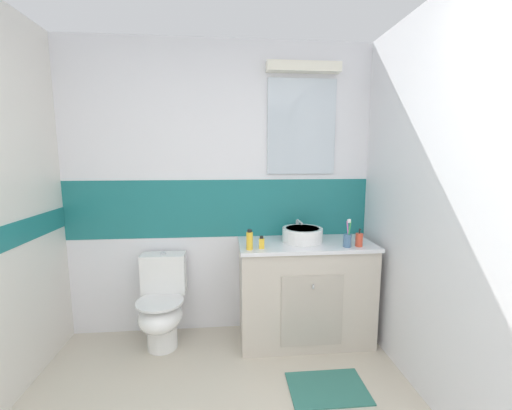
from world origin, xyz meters
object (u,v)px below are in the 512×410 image
object	(u,v)px
deodorant_spray_can	(250,240)
perfume_flask_small	(262,243)
toothbrush_cup	(347,239)
sink_basin	(302,234)
soap_dispenser	(359,240)
toilet	(162,305)

from	to	relation	value
deodorant_spray_can	perfume_flask_small	bearing A→B (deg)	12.46
toothbrush_cup	perfume_flask_small	size ratio (longest dim) A/B	2.27
sink_basin	toothbrush_cup	distance (m)	0.37
soap_dispenser	perfume_flask_small	size ratio (longest dim) A/B	1.47
deodorant_spray_can	soap_dispenser	bearing A→B (deg)	0.74
soap_dispenser	deodorant_spray_can	world-z (taller)	deodorant_spray_can
deodorant_spray_can	toothbrush_cup	bearing A→B (deg)	0.13
sink_basin	toothbrush_cup	xyz separation A→B (m)	(0.31, -0.20, 0.00)
toothbrush_cup	deodorant_spray_can	world-z (taller)	toothbrush_cup
toothbrush_cup	deodorant_spray_can	distance (m)	0.76
toothbrush_cup	soap_dispenser	world-z (taller)	toothbrush_cup
deodorant_spray_can	perfume_flask_small	xyz separation A→B (m)	(0.09, 0.02, -0.03)
toilet	soap_dispenser	size ratio (longest dim) A/B	5.23
soap_dispenser	deodorant_spray_can	xyz separation A→B (m)	(-0.86, -0.01, 0.02)
toilet	toothbrush_cup	xyz separation A→B (m)	(1.47, -0.17, 0.56)
sink_basin	perfume_flask_small	xyz separation A→B (m)	(-0.36, -0.18, -0.01)
toilet	deodorant_spray_can	size ratio (longest dim) A/B	4.86
soap_dispenser	perfume_flask_small	world-z (taller)	soap_dispenser
toothbrush_cup	deodorant_spray_can	xyz separation A→B (m)	(-0.76, -0.00, 0.01)
toothbrush_cup	deodorant_spray_can	size ratio (longest dim) A/B	1.43
deodorant_spray_can	perfume_flask_small	size ratio (longest dim) A/B	1.58
toilet	perfume_flask_small	world-z (taller)	perfume_flask_small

